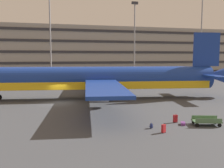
{
  "coord_description": "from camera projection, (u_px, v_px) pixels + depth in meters",
  "views": [
    {
      "loc": [
        -1.98,
        -35.87,
        6.56
      ],
      "look_at": [
        6.61,
        -4.64,
        3.0
      ],
      "focal_mm": 40.21,
      "sensor_mm": 36.0,
      "label": 1
    }
  ],
  "objects": [
    {
      "name": "backpack_silver",
      "position": [
        151.0,
        126.0,
        22.95
      ],
      "size": [
        0.32,
        0.39,
        0.54
      ],
      "color": "navy",
      "rests_on": "ground_plane"
    },
    {
      "name": "suitcase_teal",
      "position": [
        183.0,
        124.0,
        24.18
      ],
      "size": [
        0.71,
        0.87,
        0.24
      ],
      "color": "#72388C",
      "rests_on": "ground_plane"
    },
    {
      "name": "terminal_structure",
      "position": [
        49.0,
        52.0,
        79.27
      ],
      "size": [
        152.19,
        16.29,
        15.81
      ],
      "color": "gray",
      "rests_on": "ground_plane"
    },
    {
      "name": "baggage_cart",
      "position": [
        206.0,
        121.0,
        23.93
      ],
      "size": [
        3.35,
        2.01,
        0.82
      ],
      "color": "#4C724C",
      "rests_on": "ground_plane"
    },
    {
      "name": "ground_plane",
      "position": [
        59.0,
        103.0,
        35.62
      ],
      "size": [
        600.0,
        600.0,
        0.0
      ],
      "primitive_type": "plane",
      "color": "#424449"
    },
    {
      "name": "light_mast_center_left",
      "position": [
        50.0,
        27.0,
        63.53
      ],
      "size": [
        1.8,
        0.5,
        24.78
      ],
      "color": "gray",
      "rests_on": "ground_plane"
    },
    {
      "name": "suitcase_purple",
      "position": [
        164.0,
        128.0,
        21.6
      ],
      "size": [
        0.44,
        0.37,
        0.85
      ],
      "color": "#B21E23",
      "rests_on": "ground_plane"
    },
    {
      "name": "light_mast_center_right",
      "position": [
        135.0,
        35.0,
        69.73
      ],
      "size": [
        1.8,
        0.5,
        21.55
      ],
      "color": "gray",
      "rests_on": "ground_plane"
    },
    {
      "name": "airliner",
      "position": [
        96.0,
        79.0,
        38.78
      ],
      "size": [
        43.13,
        35.24,
        10.35
      ],
      "color": "navy",
      "rests_on": "ground_plane"
    },
    {
      "name": "light_mast_right",
      "position": [
        201.0,
        28.0,
        75.06
      ],
      "size": [
        1.8,
        0.5,
        26.7
      ],
      "color": "gray",
      "rests_on": "ground_plane"
    },
    {
      "name": "suitcase_orange",
      "position": [
        175.0,
        118.0,
        24.97
      ],
      "size": [
        0.41,
        0.26,
        0.87
      ],
      "color": "#B21E23",
      "rests_on": "ground_plane"
    }
  ]
}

